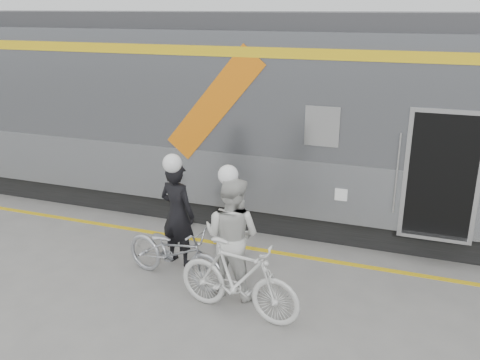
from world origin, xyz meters
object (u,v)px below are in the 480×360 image
at_px(woman, 232,236).
at_px(bicycle_right, 238,279).
at_px(man, 178,214).
at_px(bicycle_left, 174,252).

relative_size(woman, bicycle_right, 0.99).
bearing_deg(man, bicycle_left, 122.39).
distance_m(man, woman, 1.32).
height_order(man, bicycle_left, man).
height_order(man, woman, woman).
bearing_deg(bicycle_left, bicycle_right, -101.55).
relative_size(bicycle_left, bicycle_right, 1.00).
distance_m(man, bicycle_right, 1.89).
bearing_deg(woman, bicycle_right, 127.10).
relative_size(bicycle_left, woman, 1.01).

